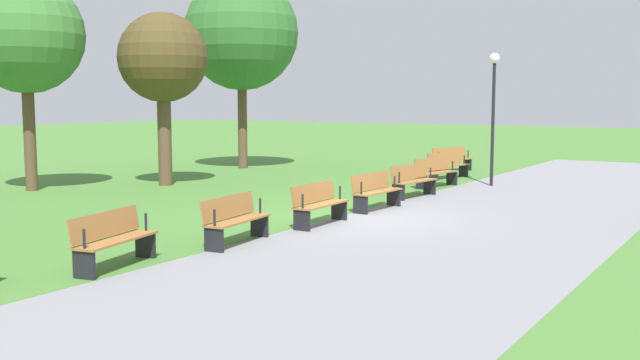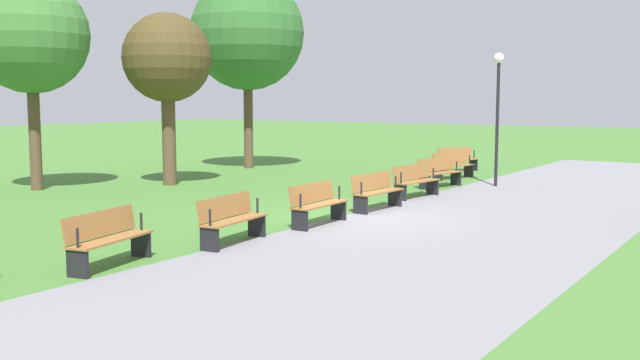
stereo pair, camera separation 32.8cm
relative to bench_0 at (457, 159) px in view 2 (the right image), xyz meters
name	(u,v)px [view 2 (the right image)]	position (x,y,z in m)	size (l,w,h in m)	color
ground_plane	(352,217)	(11.26, 2.21, -0.47)	(120.00, 120.00, 0.00)	#477A33
path_paving	(466,229)	(11.26, 4.97, -0.47)	(37.56, 6.08, 0.01)	gray
bench_0	(457,159)	(0.00, 0.00, 0.00)	(1.76, 1.07, 0.89)	#996633
bench_1	(452,165)	(2.42, 0.84, 0.00)	(1.77, 0.95, 0.89)	#996633
bench_2	(439,172)	(4.90, 1.47, 0.00)	(1.77, 0.82, 0.89)	#996633
bench_3	(415,180)	(7.42, 1.90, 0.00)	(1.75, 0.68, 0.89)	#996633
bench_4	(376,191)	(9.98, 2.11, 0.00)	(1.73, 0.54, 0.89)	#996633
bench_5	(317,203)	(12.54, 2.11, 0.00)	(1.73, 0.54, 0.89)	#996633
bench_6	(231,218)	(15.09, 1.90, 0.00)	(1.75, 0.68, 0.89)	#996633
bench_7	(107,237)	(17.61, 1.47, 0.00)	(1.77, 0.82, 0.89)	#996633
tree_0	(31,36)	(12.14, -8.19, 4.03)	(3.37, 3.37, 6.21)	brown
tree_2	(247,34)	(3.25, -7.37, 4.73)	(4.39, 4.39, 7.41)	brown
tree_3	(167,60)	(9.02, -5.85, 3.43)	(2.76, 2.76, 5.34)	brown
lamp_post	(498,94)	(3.68, 2.83, 2.37)	(0.32, 0.32, 4.09)	black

